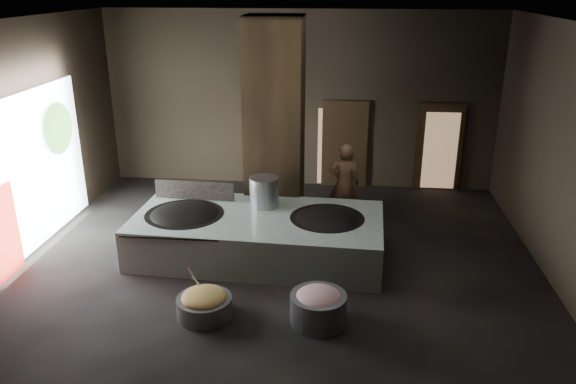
# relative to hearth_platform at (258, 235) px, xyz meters

# --- Properties ---
(floor) EXTENTS (10.00, 9.00, 0.10)m
(floor) POSITION_rel_hearth_platform_xyz_m (0.43, -0.23, -0.47)
(floor) COLOR black
(floor) RESTS_ON ground
(ceiling) EXTENTS (10.00, 9.00, 0.10)m
(ceiling) POSITION_rel_hearth_platform_xyz_m (0.43, -0.23, 4.13)
(ceiling) COLOR black
(ceiling) RESTS_ON back_wall
(back_wall) EXTENTS (10.00, 0.10, 4.50)m
(back_wall) POSITION_rel_hearth_platform_xyz_m (0.43, 4.32, 1.83)
(back_wall) COLOR black
(back_wall) RESTS_ON ground
(front_wall) EXTENTS (10.00, 0.10, 4.50)m
(front_wall) POSITION_rel_hearth_platform_xyz_m (0.43, -4.78, 1.83)
(front_wall) COLOR black
(front_wall) RESTS_ON ground
(left_wall) EXTENTS (0.10, 9.00, 4.50)m
(left_wall) POSITION_rel_hearth_platform_xyz_m (-4.62, -0.23, 1.83)
(left_wall) COLOR black
(left_wall) RESTS_ON ground
(right_wall) EXTENTS (0.10, 9.00, 4.50)m
(right_wall) POSITION_rel_hearth_platform_xyz_m (5.48, -0.23, 1.83)
(right_wall) COLOR black
(right_wall) RESTS_ON ground
(pillar) EXTENTS (1.20, 1.20, 4.50)m
(pillar) POSITION_rel_hearth_platform_xyz_m (0.13, 1.67, 1.83)
(pillar) COLOR black
(pillar) RESTS_ON ground
(hearth_platform) EXTENTS (4.93, 2.51, 0.84)m
(hearth_platform) POSITION_rel_hearth_platform_xyz_m (0.00, 0.00, 0.00)
(hearth_platform) COLOR silver
(hearth_platform) RESTS_ON ground
(platform_cap) EXTENTS (4.73, 2.27, 0.03)m
(platform_cap) POSITION_rel_hearth_platform_xyz_m (0.00, -0.00, 0.39)
(platform_cap) COLOR black
(platform_cap) RESTS_ON hearth_platform
(wok_left) EXTENTS (1.52, 1.52, 0.42)m
(wok_left) POSITION_rel_hearth_platform_xyz_m (-1.45, -0.05, 0.33)
(wok_left) COLOR black
(wok_left) RESTS_ON hearth_platform
(wok_left_rim) EXTENTS (1.56, 1.56, 0.05)m
(wok_left_rim) POSITION_rel_hearth_platform_xyz_m (-1.45, -0.05, 0.40)
(wok_left_rim) COLOR black
(wok_left_rim) RESTS_ON hearth_platform
(wok_right) EXTENTS (1.42, 1.42, 0.40)m
(wok_right) POSITION_rel_hearth_platform_xyz_m (1.35, 0.05, 0.33)
(wok_right) COLOR black
(wok_right) RESTS_ON hearth_platform
(wok_right_rim) EXTENTS (1.45, 1.45, 0.05)m
(wok_right_rim) POSITION_rel_hearth_platform_xyz_m (1.35, 0.05, 0.40)
(wok_right_rim) COLOR black
(wok_right_rim) RESTS_ON hearth_platform
(stock_pot) EXTENTS (0.59, 0.59, 0.63)m
(stock_pot) POSITION_rel_hearth_platform_xyz_m (0.05, 0.55, 0.71)
(stock_pot) COLOR #9FA1A6
(stock_pot) RESTS_ON hearth_platform
(splash_guard) EXTENTS (1.68, 0.13, 0.42)m
(splash_guard) POSITION_rel_hearth_platform_xyz_m (-1.45, 0.75, 0.61)
(splash_guard) COLOR black
(splash_guard) RESTS_ON hearth_platform
(cook) EXTENTS (0.70, 0.48, 1.84)m
(cook) POSITION_rel_hearth_platform_xyz_m (1.66, 1.79, 0.50)
(cook) COLOR #96684C
(cook) RESTS_ON ground
(veg_basin) EXTENTS (0.93, 0.93, 0.33)m
(veg_basin) POSITION_rel_hearth_platform_xyz_m (-0.54, -2.25, -0.25)
(veg_basin) COLOR slate
(veg_basin) RESTS_ON ground
(veg_fill) EXTENTS (0.74, 0.74, 0.23)m
(veg_fill) POSITION_rel_hearth_platform_xyz_m (-0.54, -2.25, -0.07)
(veg_fill) COLOR #A2B457
(veg_fill) RESTS_ON veg_basin
(ladle) EXTENTS (0.19, 0.33, 0.64)m
(ladle) POSITION_rel_hearth_platform_xyz_m (-0.69, -2.10, 0.13)
(ladle) COLOR #9FA1A6
(ladle) RESTS_ON veg_basin
(meat_basin) EXTENTS (1.01, 1.01, 0.50)m
(meat_basin) POSITION_rel_hearth_platform_xyz_m (1.31, -2.24, -0.17)
(meat_basin) COLOR slate
(meat_basin) RESTS_ON ground
(meat_fill) EXTENTS (0.75, 0.75, 0.29)m
(meat_fill) POSITION_rel_hearth_platform_xyz_m (1.31, -2.24, 0.03)
(meat_fill) COLOR #D58083
(meat_fill) RESTS_ON meat_basin
(doorway_near) EXTENTS (1.18, 0.08, 2.38)m
(doorway_near) POSITION_rel_hearth_platform_xyz_m (1.63, 4.22, 0.68)
(doorway_near) COLOR black
(doorway_near) RESTS_ON ground
(doorway_near_glow) EXTENTS (0.86, 0.04, 2.04)m
(doorway_near_glow) POSITION_rel_hearth_platform_xyz_m (1.36, 4.29, 0.63)
(doorway_near_glow) COLOR #8C6647
(doorway_near_glow) RESTS_ON ground
(doorway_far) EXTENTS (1.18, 0.08, 2.38)m
(doorway_far) POSITION_rel_hearth_platform_xyz_m (4.03, 4.22, 0.68)
(doorway_far) COLOR black
(doorway_far) RESTS_ON ground
(doorway_far_glow) EXTENTS (0.85, 0.04, 2.00)m
(doorway_far_glow) POSITION_rel_hearth_platform_xyz_m (4.07, 4.18, 0.63)
(doorway_far_glow) COLOR #8C6647
(doorway_far_glow) RESTS_ON ground
(left_opening) EXTENTS (0.04, 4.20, 3.10)m
(left_opening) POSITION_rel_hearth_platform_xyz_m (-4.52, -0.03, 1.18)
(left_opening) COLOR white
(left_opening) RESTS_ON ground
(pavilion_sliver) EXTENTS (0.05, 0.90, 1.70)m
(pavilion_sliver) POSITION_rel_hearth_platform_xyz_m (-4.45, -1.33, 0.43)
(pavilion_sliver) COLOR maroon
(pavilion_sliver) RESTS_ON ground
(tree_silhouette) EXTENTS (0.28, 1.10, 1.10)m
(tree_silhouette) POSITION_rel_hearth_platform_xyz_m (-4.42, 1.07, 1.78)
(tree_silhouette) COLOR #194714
(tree_silhouette) RESTS_ON left_opening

